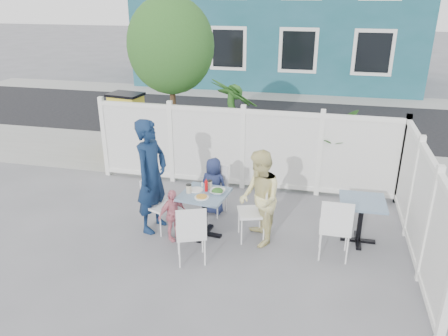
% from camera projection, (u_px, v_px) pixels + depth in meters
% --- Properties ---
extents(ground, '(80.00, 80.00, 0.00)m').
position_uv_depth(ground, '(206.00, 252.00, 6.56)').
color(ground, slate).
extents(near_sidewalk, '(24.00, 2.60, 0.01)m').
position_uv_depth(near_sidewalk, '(249.00, 162.00, 9.99)').
color(near_sidewalk, gray).
rests_on(near_sidewalk, ground).
extents(street, '(24.00, 5.00, 0.01)m').
position_uv_depth(street, '(270.00, 118.00, 13.32)').
color(street, black).
rests_on(street, ground).
extents(far_sidewalk, '(24.00, 1.60, 0.01)m').
position_uv_depth(far_sidewalk, '(281.00, 96.00, 16.11)').
color(far_sidewalk, gray).
rests_on(far_sidewalk, ground).
extents(building, '(11.00, 6.00, 6.00)m').
position_uv_depth(building, '(281.00, 6.00, 18.14)').
color(building, '#175058').
rests_on(building, ground).
extents(fence_back, '(5.86, 0.08, 1.60)m').
position_uv_depth(fence_back, '(243.00, 150.00, 8.41)').
color(fence_back, white).
rests_on(fence_back, ground).
extents(fence_right, '(0.08, 3.66, 1.60)m').
position_uv_depth(fence_right, '(420.00, 209.00, 6.18)').
color(fence_right, white).
rests_on(fence_right, ground).
extents(tree, '(1.80, 1.62, 3.59)m').
position_uv_depth(tree, '(170.00, 46.00, 8.88)').
color(tree, '#382316').
rests_on(tree, ground).
extents(utility_cabinet, '(0.79, 0.62, 1.33)m').
position_uv_depth(utility_cabinet, '(128.00, 123.00, 10.54)').
color(utility_cabinet, gold).
rests_on(utility_cabinet, ground).
extents(potted_shrub_a, '(1.60, 1.60, 2.02)m').
position_uv_depth(potted_shrub_a, '(234.00, 128.00, 9.02)').
color(potted_shrub_a, '#26541C').
rests_on(potted_shrub_a, ground).
extents(potted_shrub_b, '(1.49, 1.61, 1.48)m').
position_uv_depth(potted_shrub_b, '(322.00, 148.00, 8.66)').
color(potted_shrub_b, '#26541C').
rests_on(potted_shrub_b, ground).
extents(main_table, '(0.78, 0.78, 0.74)m').
position_uv_depth(main_table, '(204.00, 203.00, 6.82)').
color(main_table, '#475E80').
rests_on(main_table, ground).
extents(spare_table, '(0.68, 0.68, 0.71)m').
position_uv_depth(spare_table, '(362.00, 210.00, 6.64)').
color(spare_table, '#475E80').
rests_on(spare_table, ground).
extents(chair_left, '(0.52, 0.52, 0.90)m').
position_uv_depth(chair_left, '(156.00, 199.00, 7.04)').
color(chair_left, white).
rests_on(chair_left, ground).
extents(chair_right, '(0.52, 0.53, 0.93)m').
position_uv_depth(chair_right, '(257.00, 207.00, 6.75)').
color(chair_right, white).
rests_on(chair_right, ground).
extents(chair_back, '(0.48, 0.47, 0.86)m').
position_uv_depth(chair_back, '(215.00, 185.00, 7.59)').
color(chair_back, white).
rests_on(chair_back, ground).
extents(chair_near, '(0.54, 0.53, 0.92)m').
position_uv_depth(chair_near, '(191.00, 230.00, 6.11)').
color(chair_near, white).
rests_on(chair_near, ground).
extents(chair_spare, '(0.44, 0.43, 0.97)m').
position_uv_depth(chair_spare, '(336.00, 225.00, 6.19)').
color(chair_spare, white).
rests_on(chair_spare, ground).
extents(man, '(0.57, 0.75, 1.86)m').
position_uv_depth(man, '(151.00, 176.00, 6.89)').
color(man, '#102343').
rests_on(man, ground).
extents(woman, '(0.79, 0.88, 1.50)m').
position_uv_depth(woman, '(259.00, 199.00, 6.56)').
color(woman, gold).
rests_on(woman, ground).
extents(boy, '(0.55, 0.41, 1.01)m').
position_uv_depth(boy, '(214.00, 186.00, 7.56)').
color(boy, '#1D274E').
rests_on(boy, ground).
extents(toddler, '(0.47, 0.52, 0.85)m').
position_uv_depth(toddler, '(172.00, 215.00, 6.75)').
color(toddler, pink).
rests_on(toddler, ground).
extents(plate_main, '(0.22, 0.22, 0.01)m').
position_uv_depth(plate_main, '(202.00, 197.00, 6.61)').
color(plate_main, white).
rests_on(plate_main, main_table).
extents(plate_side, '(0.22, 0.22, 0.02)m').
position_uv_depth(plate_side, '(196.00, 190.00, 6.86)').
color(plate_side, white).
rests_on(plate_side, main_table).
extents(salad_bowl, '(0.23, 0.23, 0.06)m').
position_uv_depth(salad_bowl, '(217.00, 192.00, 6.74)').
color(salad_bowl, white).
rests_on(salad_bowl, main_table).
extents(coffee_cup_a, '(0.08, 0.08, 0.13)m').
position_uv_depth(coffee_cup_a, '(189.00, 189.00, 6.75)').
color(coffee_cup_a, beige).
rests_on(coffee_cup_a, main_table).
extents(coffee_cup_b, '(0.08, 0.08, 0.13)m').
position_uv_depth(coffee_cup_b, '(209.00, 185.00, 6.90)').
color(coffee_cup_b, beige).
rests_on(coffee_cup_b, main_table).
extents(ketchup_bottle, '(0.05, 0.05, 0.16)m').
position_uv_depth(ketchup_bottle, '(206.00, 186.00, 6.80)').
color(ketchup_bottle, '#B60B0E').
rests_on(ketchup_bottle, main_table).
extents(salt_shaker, '(0.03, 0.03, 0.07)m').
position_uv_depth(salt_shaker, '(202.00, 184.00, 6.99)').
color(salt_shaker, white).
rests_on(salt_shaker, main_table).
extents(pepper_shaker, '(0.03, 0.03, 0.07)m').
position_uv_depth(pepper_shaker, '(206.00, 184.00, 6.99)').
color(pepper_shaker, black).
rests_on(pepper_shaker, main_table).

